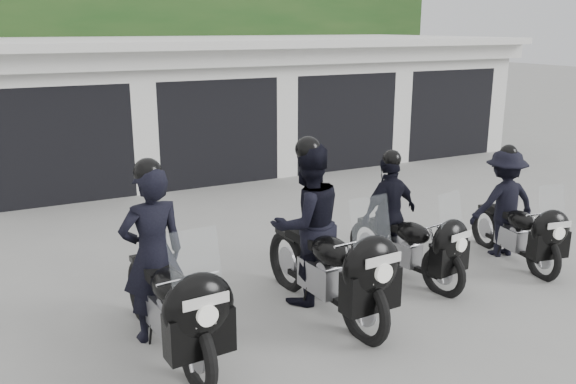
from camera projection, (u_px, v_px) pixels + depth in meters
name	position (u px, v px, depth m)	size (l,w,h in m)	color
ground	(368.00, 275.00, 8.21)	(80.00, 80.00, 0.00)	gray
garage_block	(181.00, 104.00, 14.75)	(16.40, 6.80, 2.96)	silver
background_vegetation	(142.00, 42.00, 18.73)	(20.00, 3.90, 5.80)	#183914
police_bike_a	(164.00, 277.00, 6.12)	(0.80, 2.34, 2.03)	black
police_bike_b	(317.00, 237.00, 7.07)	(0.99, 2.41, 2.09)	black
police_bike_c	(398.00, 223.00, 8.04)	(1.03, 1.98, 1.74)	black
police_bike_d	(510.00, 210.00, 8.65)	(1.09, 1.92, 1.69)	black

